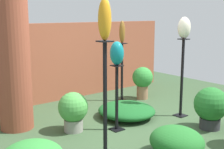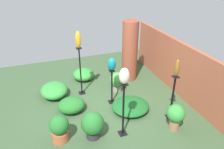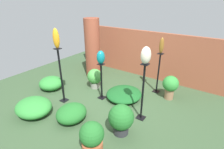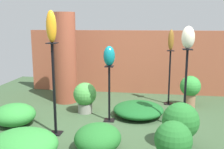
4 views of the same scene
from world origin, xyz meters
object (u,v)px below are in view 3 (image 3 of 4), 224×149
Objects in this scene: art_vase_amber at (56,38)px; art_vase_bronze at (162,46)px; brick_pillar at (93,49)px; pedestal_bronze at (158,75)px; art_vase_ivory at (146,55)px; art_vase_teal at (101,57)px; potted_plant_front_right at (121,118)px; pedestal_teal at (101,83)px; potted_plant_mid_right at (170,85)px; potted_plant_walkway_edge at (92,138)px; pedestal_ivory at (143,95)px; potted_plant_back_center at (95,77)px; pedestal_amber at (61,78)px.

art_vase_amber is 1.09× the size of art_vase_bronze.
brick_pillar is 2.03m from art_vase_amber.
art_vase_ivory is (0.18, -1.46, 1.04)m from pedestal_bronze.
potted_plant_front_right is at bearing -36.71° from art_vase_teal.
pedestal_bronze is (1.19, 1.26, 0.09)m from pedestal_teal.
art_vase_bronze is (-0.00, 0.00, 0.91)m from pedestal_bronze.
potted_plant_mid_right is (0.45, -0.18, -1.05)m from art_vase_bronze.
art_vase_teal is 0.54× the size of potted_plant_walkway_edge.
pedestal_ivory reaches higher than potted_plant_back_center.
pedestal_bronze is at bearing 3.96° from brick_pillar.
pedestal_amber is at bearing 0.00° from art_vase_amber.
pedestal_amber reaches higher than potted_plant_front_right.
art_vase_ivory reaches higher than potted_plant_walkway_edge.
art_vase_amber is 2.24m from art_vase_ivory.
pedestal_teal reaches higher than potted_plant_walkway_edge.
pedestal_ivory reaches higher than potted_plant_front_right.
potted_plant_mid_right is 2.82m from potted_plant_walkway_edge.
pedestal_ivory is (2.60, -1.30, -0.39)m from brick_pillar.
brick_pillar reaches higher than potted_plant_back_center.
potted_plant_back_center is at bearing 78.82° from pedestal_amber.
brick_pillar is 4.53× the size of art_vase_bronze.
pedestal_bronze is (-0.18, 1.46, -0.08)m from pedestal_ivory.
art_vase_amber is (-0.80, -0.74, 1.31)m from pedestal_teal.
brick_pillar is 2.93m from pedestal_ivory.
potted_plant_mid_right is 2.33m from potted_plant_back_center.
brick_pillar reaches higher than art_vase_amber.
art_vase_teal reaches higher than potted_plant_mid_right.
pedestal_amber reaches higher than pedestal_bronze.
art_vase_teal reaches higher than potted_plant_back_center.
potted_plant_back_center is (-1.95, 0.59, -1.26)m from art_vase_ivory.
art_vase_teal is at bearing 42.63° from art_vase_amber.
pedestal_teal is 1.79m from art_vase_ivory.
potted_plant_walkway_edge is at bearing -92.42° from pedestal_bronze.
art_vase_teal reaches higher than pedestal_ivory.
brick_pillar is at bearing 179.84° from potted_plant_mid_right.
pedestal_teal is 0.71m from potted_plant_back_center.
art_vase_amber reaches higher than potted_plant_walkway_edge.
pedestal_amber is 1.08m from art_vase_amber.
art_vase_teal is 0.74× the size of art_vase_amber.
pedestal_amber is 2.41m from art_vase_ivory.
art_vase_ivory reaches higher than potted_plant_back_center.
potted_plant_front_right is at bearing -88.93° from art_vase_bronze.
potted_plant_front_right is (-0.14, -0.72, -1.23)m from art_vase_ivory.
art_vase_amber is 1.85m from potted_plant_back_center.
art_vase_amber is at bearing 174.96° from potted_plant_front_right.
art_vase_amber reaches higher than pedestal_ivory.
art_vase_bronze reaches higher than art_vase_teal.
art_vase_teal is 1.75m from art_vase_bronze.
pedestal_teal is at bearing -146.44° from potted_plant_mid_right.
art_vase_ivory is (1.37, -0.20, 1.13)m from pedestal_teal.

